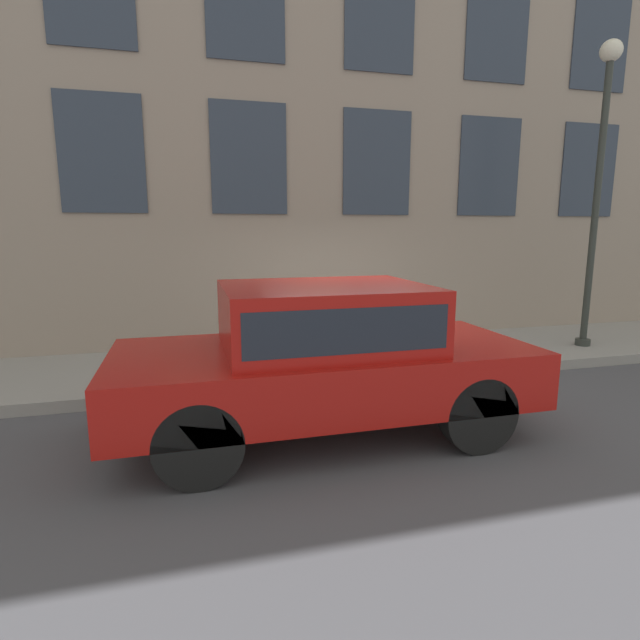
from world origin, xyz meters
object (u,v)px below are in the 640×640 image
(fire_hydrant, at_px, (338,343))
(person, at_px, (302,318))
(parked_car_red_near, at_px, (324,352))
(street_lamp, at_px, (600,162))

(fire_hydrant, distance_m, person, 0.68)
(fire_hydrant, xyz_separation_m, person, (0.17, 0.53, 0.39))
(parked_car_red_near, bearing_deg, fire_hydrant, -21.63)
(fire_hydrant, bearing_deg, street_lamp, -85.20)
(fire_hydrant, xyz_separation_m, street_lamp, (0.41, -4.88, 2.85))
(fire_hydrant, bearing_deg, parked_car_red_near, 158.37)
(person, height_order, street_lamp, street_lamp)
(fire_hydrant, height_order, parked_car_red_near, parked_car_red_near)
(person, height_order, parked_car_red_near, parked_car_red_near)
(fire_hydrant, xyz_separation_m, parked_car_red_near, (-1.85, 0.73, 0.37))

